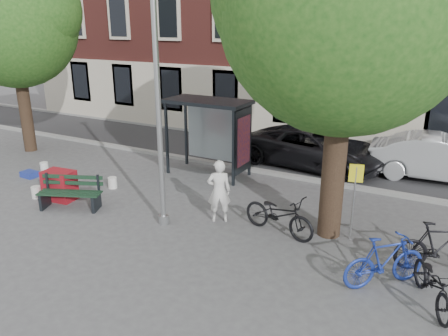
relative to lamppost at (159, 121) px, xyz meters
name	(u,v)px	position (x,y,z in m)	size (l,w,h in m)	color
ground	(164,223)	(0.00, 0.00, -2.78)	(90.00, 90.00, 0.00)	#4C4C4F
road	(268,156)	(0.00, 7.00, -2.78)	(40.00, 4.00, 0.01)	#28282B
curb_near	(246,169)	(0.00, 5.00, -2.72)	(40.00, 0.25, 0.12)	gray
curb_far	(286,143)	(0.00, 9.00, -2.72)	(40.00, 0.25, 0.12)	gray
lamppost	(159,121)	(0.00, 0.00, 0.00)	(0.28, 0.35, 6.11)	#9EA0A3
tree_left	(9,18)	(-8.99, 2.88, 2.43)	(5.18, 4.86, 7.40)	black
bus_shelter	(219,121)	(-0.61, 4.11, -0.87)	(2.85, 1.45, 2.62)	#1E2328
painter	(219,191)	(1.20, 0.86, -1.93)	(0.62, 0.41, 1.71)	silver
bench	(71,194)	(-2.93, -0.43, -2.36)	(1.86, 1.20, 0.92)	#1E2328
bike_a	(279,214)	(2.87, 0.92, -2.25)	(0.70, 2.02, 1.06)	black
bike_b	(385,261)	(5.58, -0.18, -2.23)	(0.52, 1.83, 1.10)	navy
bike_c	(433,283)	(6.50, -0.42, -2.32)	(0.62, 1.77, 0.93)	black
bike_d	(439,247)	(6.50, 0.95, -2.22)	(0.53, 1.89, 1.13)	black
car_dark	(313,147)	(1.92, 6.61, -2.06)	(2.39, 5.18, 1.44)	black
car_silver	(441,158)	(6.13, 7.24, -2.03)	(1.60, 4.59, 1.51)	#B3B7BC
red_stand	(60,185)	(-3.71, -0.13, -2.33)	(0.90, 0.60, 0.90)	maroon
blue_crate	(30,174)	(-6.25, 0.76, -2.68)	(0.55, 0.40, 0.20)	navy
bucket_a	(36,192)	(-4.46, -0.40, -2.60)	(0.28, 0.28, 0.36)	silver
bucket_b	(113,183)	(-3.00, 1.34, -2.60)	(0.28, 0.28, 0.36)	white
bucket_c	(44,167)	(-6.22, 1.36, -2.60)	(0.28, 0.28, 0.36)	white
notice_sign	(355,186)	(4.54, 1.49, -1.38)	(0.33, 0.12, 1.94)	#9EA0A3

